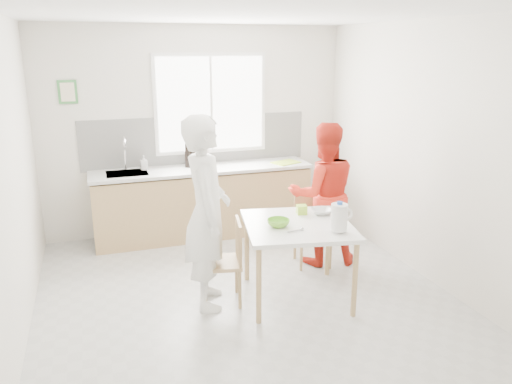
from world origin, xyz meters
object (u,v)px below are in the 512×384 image
at_px(person_white, 207,213).
at_px(wine_bottle_b, 192,154).
at_px(milk_jug, 340,217).
at_px(dining_table, 298,231).
at_px(person_red, 323,194).
at_px(wine_bottle_a, 188,155).
at_px(bowl_green, 278,223).
at_px(chair_left, 227,258).
at_px(bowl_white, 321,211).
at_px(chair_far, 312,224).

relative_size(person_white, wine_bottle_b, 6.15).
bearing_deg(milk_jug, dining_table, 139.25).
bearing_deg(person_red, person_white, 30.97).
xyz_separation_m(wine_bottle_a, wine_bottle_b, (0.08, 0.08, -0.01)).
bearing_deg(person_red, bowl_green, 51.93).
bearing_deg(chair_left, wine_bottle_a, -169.79).
distance_m(person_white, milk_jug, 1.23).
bearing_deg(person_red, bowl_white, 73.01).
relative_size(dining_table, milk_jug, 4.33).
distance_m(person_red, bowl_green, 1.09).
relative_size(chair_left, person_white, 0.45).
xyz_separation_m(dining_table, bowl_white, (0.34, 0.19, 0.11)).
bearing_deg(chair_far, person_white, -146.34).
relative_size(dining_table, wine_bottle_b, 3.93).
distance_m(person_red, milk_jug, 1.10).
distance_m(dining_table, chair_far, 0.92).
bearing_deg(person_white, dining_table, -90.00).
height_order(chair_left, bowl_green, bowl_green).
height_order(bowl_green, wine_bottle_b, wine_bottle_b).
xyz_separation_m(chair_left, bowl_green, (0.47, -0.14, 0.35)).
bearing_deg(chair_left, person_white, -90.00).
xyz_separation_m(chair_far, milk_jug, (-0.23, -1.07, 0.46)).
height_order(dining_table, chair_far, chair_far).
bearing_deg(bowl_green, person_white, 165.19).
relative_size(bowl_white, wine_bottle_a, 0.68).
bearing_deg(wine_bottle_a, chair_left, -90.34).
bearing_deg(wine_bottle_a, person_red, -47.11).
bearing_deg(person_white, person_red, -59.03).
height_order(person_red, bowl_green, person_red).
xyz_separation_m(chair_left, chair_far, (1.17, 0.61, 0.01)).
relative_size(chair_far, bowl_green, 3.93).
xyz_separation_m(chair_far, bowl_green, (-0.70, -0.75, 0.35)).
bearing_deg(person_white, chair_left, -90.00).
xyz_separation_m(person_red, milk_jug, (-0.34, -1.04, 0.11)).
relative_size(bowl_green, bowl_white, 0.99).
relative_size(dining_table, person_white, 0.64).
distance_m(wine_bottle_a, wine_bottle_b, 0.11).
relative_size(person_red, milk_jug, 6.00).
xyz_separation_m(chair_far, wine_bottle_b, (-1.08, 1.42, 0.61)).
distance_m(person_red, wine_bottle_b, 1.89).
distance_m(chair_left, bowl_green, 0.60).
distance_m(person_red, wine_bottle_a, 1.89).
xyz_separation_m(dining_table, chair_far, (0.49, 0.74, -0.23)).
bearing_deg(wine_bottle_b, chair_left, -92.56).
bearing_deg(bowl_white, wine_bottle_a, 118.06).
bearing_deg(bowl_green, chair_left, 163.59).
bearing_deg(dining_table, milk_jug, -51.30).
xyz_separation_m(bowl_green, wine_bottle_a, (-0.46, 2.09, 0.27)).
bearing_deg(chair_far, bowl_green, -122.48).
distance_m(chair_far, wine_bottle_a, 1.87).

